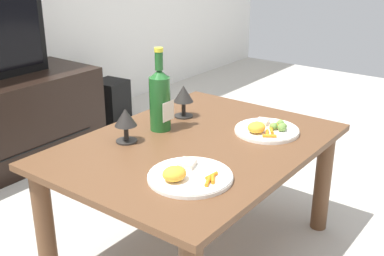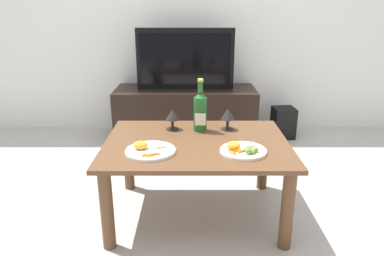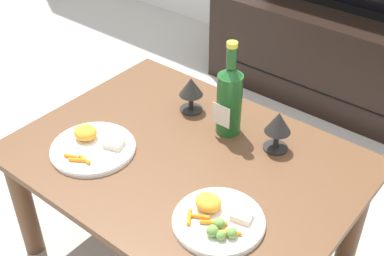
% 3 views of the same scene
% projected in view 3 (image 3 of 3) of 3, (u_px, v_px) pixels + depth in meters
% --- Properties ---
extents(ground_plane, '(6.40, 6.40, 0.00)m').
position_uv_depth(ground_plane, '(187.00, 255.00, 1.90)').
color(ground_plane, '#B7B2A8').
extents(dining_table, '(1.07, 0.79, 0.48)m').
position_uv_depth(dining_table, '(186.00, 176.00, 1.66)').
color(dining_table, brown).
rests_on(dining_table, ground_plane).
extents(tv_stand, '(1.32, 0.50, 0.49)m').
position_uv_depth(tv_stand, '(338.00, 55.00, 2.65)').
color(tv_stand, black).
rests_on(tv_stand, ground_plane).
extents(wine_bottle, '(0.08, 0.09, 0.33)m').
position_uv_depth(wine_bottle, '(229.00, 98.00, 1.64)').
color(wine_bottle, '#1E5923').
rests_on(wine_bottle, dining_table).
extents(goblet_left, '(0.08, 0.08, 0.13)m').
position_uv_depth(goblet_left, '(191.00, 89.00, 1.77)').
color(goblet_left, black).
rests_on(goblet_left, dining_table).
extents(goblet_right, '(0.08, 0.08, 0.14)m').
position_uv_depth(goblet_right, '(278.00, 125.00, 1.59)').
color(goblet_right, black).
rests_on(goblet_right, dining_table).
extents(dinner_plate_left, '(0.27, 0.27, 0.06)m').
position_uv_depth(dinner_plate_left, '(92.00, 146.00, 1.63)').
color(dinner_plate_left, white).
rests_on(dinner_plate_left, dining_table).
extents(dinner_plate_right, '(0.25, 0.25, 0.05)m').
position_uv_depth(dinner_plate_right, '(218.00, 219.00, 1.37)').
color(dinner_plate_right, white).
rests_on(dinner_plate_right, dining_table).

